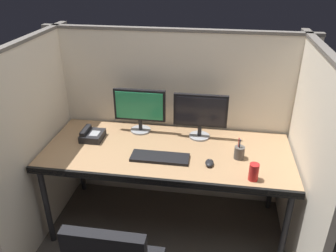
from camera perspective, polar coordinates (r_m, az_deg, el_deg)
The scene contains 12 objects.
ground_plane at distance 2.86m, azimuth -1.15°, elevation -19.97°, with size 8.00×8.00×0.00m, color #423D38.
cubicle_partition_rear at distance 2.98m, azimuth 1.17°, elevation 1.19°, with size 2.21×0.06×1.57m.
cubicle_partition_left at distance 2.82m, azimuth -20.89°, elevation -2.31°, with size 0.06×1.41×1.57m.
cubicle_partition_right at distance 2.57m, azimuth 22.10°, elevation -5.67°, with size 0.06×1.41×1.57m.
desk at distance 2.63m, azimuth -0.21°, elevation -5.06°, with size 1.90×0.80×0.74m.
monitor_left at distance 2.80m, azimuth -4.80°, elevation 3.08°, with size 0.43×0.17×0.37m.
monitor_right at distance 2.71m, azimuth 5.48°, elevation 2.16°, with size 0.43×0.17×0.37m.
keyboard_main at distance 2.50m, azimuth -1.37°, elevation -5.33°, with size 0.43×0.15×0.02m, color black.
computer_mouse at distance 2.45m, azimuth 7.00°, elevation -6.19°, with size 0.06×0.10×0.04m.
desk_phone at distance 2.82m, azimuth -12.73°, elevation -1.51°, with size 0.17×0.19×0.09m.
pen_cup at distance 2.54m, azimuth 11.93°, elevation -4.38°, with size 0.08×0.08×0.17m.
soda_can at distance 2.33m, azimuth 14.26°, elevation -7.53°, with size 0.07×0.07×0.12m, color red.
Camera 1 is at (0.35, -1.91, 2.10)m, focal length 36.14 mm.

